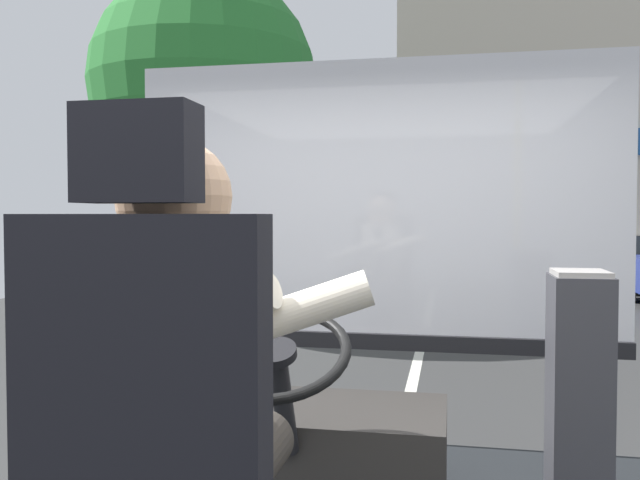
{
  "coord_description": "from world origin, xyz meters",
  "views": [
    {
      "loc": [
        0.39,
        -1.77,
        1.77
      ],
      "look_at": [
        -0.13,
        0.87,
        1.67
      ],
      "focal_mm": 37.32,
      "sensor_mm": 36.0,
      "label": 1
    }
  ],
  "objects_px": {
    "parked_car_white": "(632,260)",
    "bus_driver": "(185,375)",
    "fare_box": "(579,399)",
    "steering_console": "(305,451)"
  },
  "relations": [
    {
      "from": "fare_box",
      "to": "bus_driver",
      "type": "bearing_deg",
      "value": -129.65
    },
    {
      "from": "bus_driver",
      "to": "fare_box",
      "type": "relative_size",
      "value": 0.86
    },
    {
      "from": "bus_driver",
      "to": "parked_car_white",
      "type": "height_order",
      "value": "bus_driver"
    },
    {
      "from": "fare_box",
      "to": "parked_car_white",
      "type": "xyz_separation_m",
      "value": [
        3.95,
        15.07,
        -0.42
      ]
    },
    {
      "from": "steering_console",
      "to": "bus_driver",
      "type": "bearing_deg",
      "value": -90.0
    },
    {
      "from": "bus_driver",
      "to": "parked_car_white",
      "type": "xyz_separation_m",
      "value": [
        4.98,
        16.31,
        -0.75
      ]
    },
    {
      "from": "parked_car_white",
      "to": "bus_driver",
      "type": "bearing_deg",
      "value": -106.97
    },
    {
      "from": "steering_console",
      "to": "fare_box",
      "type": "bearing_deg",
      "value": 2.31
    },
    {
      "from": "parked_car_white",
      "to": "fare_box",
      "type": "bearing_deg",
      "value": -104.69
    },
    {
      "from": "bus_driver",
      "to": "steering_console",
      "type": "relative_size",
      "value": 0.74
    }
  ]
}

